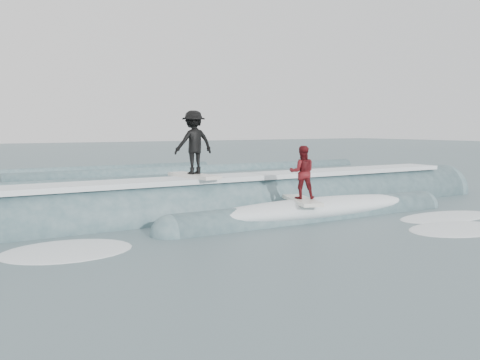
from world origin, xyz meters
TOP-DOWN VIEW (x-y plane):
  - ground at (0.00, 0.00)m, footprint 160.00×160.00m
  - breaking_wave at (0.27, 4.11)m, footprint 22.28×3.85m
  - surfer_black at (-0.96, 4.43)m, footprint 1.21×2.05m
  - surfer_red at (1.29, 2.23)m, footprint 1.20×2.07m
  - whitewater at (1.76, -0.76)m, footprint 13.42×8.53m
  - far_swells at (-0.38, 17.65)m, footprint 36.90×8.65m

SIDE VIEW (x-z plane):
  - ground at x=0.00m, z-range 0.00..0.00m
  - whitewater at x=1.76m, z-range -0.05..0.05m
  - far_swells at x=-0.38m, z-range -0.40..0.40m
  - breaking_wave at x=0.27m, z-range -1.03..1.12m
  - surfer_red at x=1.29m, z-range 0.44..2.01m
  - surfer_black at x=-0.96m, z-range 1.13..3.06m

